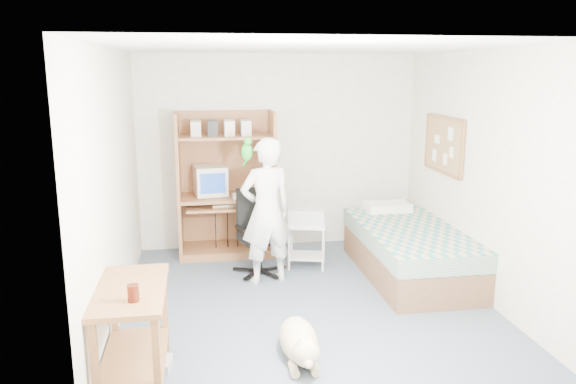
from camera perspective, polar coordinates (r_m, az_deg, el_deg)
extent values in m
plane|color=#4E5B69|center=(5.76, 1.94, -11.25)|extent=(4.00, 4.00, 0.00)
cube|color=beige|center=(7.32, -0.98, 4.10)|extent=(3.60, 0.02, 2.50)
cube|color=beige|center=(5.99, 19.20, 1.52)|extent=(0.02, 4.00, 2.50)
cube|color=beige|center=(5.34, -17.29, 0.38)|extent=(0.02, 4.00, 2.50)
cube|color=white|center=(5.28, 2.14, 14.46)|extent=(3.60, 4.00, 0.02)
cube|color=brown|center=(7.02, -11.01, 0.60)|extent=(0.04, 0.60, 1.80)
cube|color=brown|center=(7.08, -1.59, 0.92)|extent=(0.04, 0.60, 1.80)
cube|color=brown|center=(7.31, -6.40, 1.22)|extent=(1.20, 0.02, 1.80)
cube|color=brown|center=(7.06, -6.25, -0.51)|extent=(1.12, 0.60, 0.04)
cube|color=brown|center=(7.00, -6.20, -1.45)|extent=(1.00, 0.50, 0.03)
cube|color=brown|center=(6.93, -6.40, 5.63)|extent=(1.12, 0.55, 0.03)
cube|color=brown|center=(7.24, -6.12, -5.83)|extent=(1.12, 0.60, 0.10)
cube|color=brown|center=(6.58, 12.19, -6.77)|extent=(1.00, 2.00, 0.36)
cube|color=teal|center=(6.49, 12.31, -4.43)|extent=(1.02, 2.02, 0.20)
cube|color=white|center=(7.18, 10.06, -1.56)|extent=(0.55, 0.35, 0.12)
cube|color=brown|center=(4.31, -15.70, -9.60)|extent=(0.50, 1.00, 0.04)
cube|color=brown|center=(4.10, -18.99, -16.92)|extent=(0.05, 0.05, 0.70)
cube|color=brown|center=(4.05, -13.16, -16.94)|extent=(0.05, 0.05, 0.70)
cube|color=brown|center=(4.90, -17.22, -11.80)|extent=(0.05, 0.05, 0.70)
cube|color=brown|center=(4.85, -12.44, -11.74)|extent=(0.05, 0.05, 0.70)
cube|color=brown|center=(4.53, -15.29, -15.83)|extent=(0.46, 0.92, 0.03)
cube|color=#8E613F|center=(6.74, 15.55, 4.63)|extent=(0.03, 0.90, 0.60)
cube|color=brown|center=(6.71, 15.68, 7.26)|extent=(0.04, 0.94, 0.04)
cube|color=brown|center=(6.79, 15.37, 2.04)|extent=(0.04, 0.94, 0.04)
cylinder|color=black|center=(6.54, -2.87, -7.96)|extent=(0.54, 0.54, 0.05)
cylinder|color=black|center=(6.48, -2.89, -6.53)|extent=(0.05, 0.05, 0.36)
cube|color=black|center=(6.41, -2.91, -4.69)|extent=(0.52, 0.52, 0.07)
cube|color=black|center=(6.52, -3.63, -1.69)|extent=(0.38, 0.16, 0.50)
cube|color=black|center=(6.29, -4.83, -3.76)|extent=(0.11, 0.27, 0.04)
cube|color=black|center=(6.46, -1.05, -3.30)|extent=(0.11, 0.27, 0.04)
imported|color=white|center=(6.07, -2.22, -1.97)|extent=(0.67, 0.53, 1.60)
ellipsoid|color=#159524|center=(5.95, -4.21, 4.06)|extent=(0.12, 0.12, 0.19)
sphere|color=#159524|center=(5.90, -4.11, 5.15)|extent=(0.08, 0.08, 0.08)
cone|color=#E55714|center=(5.86, -3.96, 5.11)|extent=(0.04, 0.04, 0.03)
cylinder|color=#159524|center=(6.00, -4.35, 3.09)|extent=(0.06, 0.13, 0.11)
ellipsoid|color=#D5B48F|center=(4.75, 1.06, -14.74)|extent=(0.31, 0.64, 0.29)
sphere|color=#D5B48F|center=(4.41, 1.85, -16.01)|extent=(0.21, 0.21, 0.21)
cone|color=#D5B48F|center=(4.34, 1.18, -15.04)|extent=(0.06, 0.06, 0.08)
cone|color=#D5B48F|center=(4.36, 2.62, -14.93)|extent=(0.06, 0.06, 0.08)
ellipsoid|color=#D5B48F|center=(4.35, 2.06, -16.98)|extent=(0.07, 0.12, 0.07)
cylinder|color=#D5B48F|center=(5.08, 0.42, -13.55)|extent=(0.06, 0.20, 0.10)
cube|color=silver|center=(6.60, 1.93, -3.31)|extent=(0.53, 0.46, 0.04)
cube|color=silver|center=(6.72, 1.91, -6.49)|extent=(0.48, 0.42, 0.03)
cylinder|color=silver|center=(6.50, 0.45, -5.96)|extent=(0.03, 0.03, 0.52)
cylinder|color=silver|center=(6.57, 3.88, -5.78)|extent=(0.03, 0.03, 0.52)
cylinder|color=silver|center=(6.79, 0.02, -5.16)|extent=(0.03, 0.03, 0.52)
cylinder|color=silver|center=(6.86, 3.30, -4.99)|extent=(0.03, 0.03, 0.52)
cube|color=#ABACA7|center=(6.57, 1.94, -2.40)|extent=(0.49, 0.42, 0.18)
cube|color=beige|center=(7.06, -7.91, 1.20)|extent=(0.43, 0.45, 0.36)
cube|color=navy|center=(6.86, -7.63, 0.89)|extent=(0.30, 0.06, 0.25)
cube|color=beige|center=(6.96, -5.92, -1.28)|extent=(0.47, 0.21, 0.03)
cylinder|color=gold|center=(7.01, -3.67, 0.13)|extent=(0.08, 0.08, 0.12)
cylinder|color=#3B1209|center=(4.04, -15.45, -9.87)|extent=(0.08, 0.08, 0.12)
cube|color=#A8A8A3|center=(4.72, -12.95, -16.72)|extent=(0.21, 0.24, 0.08)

